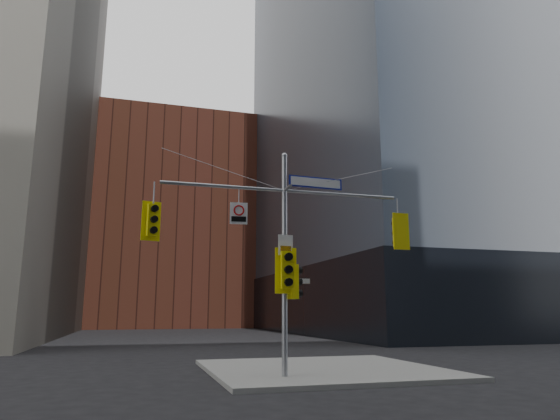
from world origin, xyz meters
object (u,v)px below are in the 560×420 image
signal_assembly (285,238)px  traffic_light_west_arm (152,220)px  regulatory_sign_arm (239,213)px  street_sign_blade (316,183)px  traffic_light_east_arm (399,232)px  traffic_light_pole_front (287,270)px  traffic_light_pole_side (294,282)px

signal_assembly → traffic_light_west_arm: size_ratio=6.59×
regulatory_sign_arm → street_sign_blade: bearing=5.5°
traffic_light_west_arm → traffic_light_east_arm: bearing=-13.9°
signal_assembly → regulatory_sign_arm: (-1.52, -0.02, 0.75)m
signal_assembly → traffic_light_east_arm: size_ratio=6.29×
street_sign_blade → regulatory_sign_arm: 2.87m
signal_assembly → traffic_light_east_arm: bearing=0.0°
signal_assembly → street_sign_blade: bearing=0.2°
traffic_light_west_arm → traffic_light_pole_front: 4.41m
traffic_light_east_arm → traffic_light_pole_side: 4.20m
traffic_light_west_arm → traffic_light_pole_front: bearing=-17.7°
traffic_light_pole_front → regulatory_sign_arm: bearing=175.3°
signal_assembly → traffic_light_east_arm: signal_assembly is taller
traffic_light_pole_side → traffic_light_pole_front: 0.55m
traffic_light_pole_side → traffic_light_pole_front: traffic_light_pole_front is taller
traffic_light_pole_side → traffic_light_pole_front: (-0.33, -0.28, 0.34)m
traffic_light_pole_side → traffic_light_east_arm: bearing=-98.5°
signal_assembly → traffic_light_pole_front: signal_assembly is taller
traffic_light_east_arm → signal_assembly: bearing=-1.3°
street_sign_blade → traffic_light_west_arm: bearing=176.5°
traffic_light_west_arm → traffic_light_pole_front: (4.16, -0.28, -1.43)m
traffic_light_east_arm → street_sign_blade: size_ratio=0.66×
signal_assembly → traffic_light_pole_side: bearing=2.4°
traffic_light_pole_side → traffic_light_west_arm: bearing=81.7°
street_sign_blade → traffic_light_east_arm: bearing=-3.4°
traffic_light_west_arm → regulatory_sign_arm: regulatory_sign_arm is taller
traffic_light_west_arm → street_sign_blade: bearing=-14.0°
traffic_light_pole_side → regulatory_sign_arm: bearing=82.8°
traffic_light_west_arm → traffic_light_pole_side: 4.83m
traffic_light_west_arm → traffic_light_pole_side: bearing=-13.8°
traffic_light_east_arm → regulatory_sign_arm: size_ratio=1.82×
traffic_light_east_arm → regulatory_sign_arm: 5.67m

